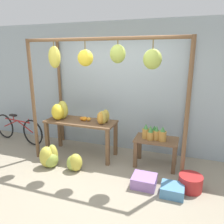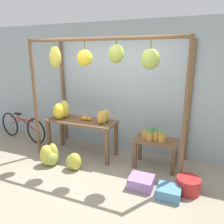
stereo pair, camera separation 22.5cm
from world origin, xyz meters
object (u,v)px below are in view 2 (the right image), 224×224
object	(u,v)px
papaya_pile	(103,117)
fruit_crate_purple	(169,192)
banana_pile_on_table	(62,110)
banana_pile_ground_left	(51,155)
blue_bucket	(188,185)
parked_bicycle	(22,127)
pineapple_cluster	(154,134)
fruit_crate_white	(141,182)
banana_pile_ground_right	(73,162)
orange_pile	(86,118)

from	to	relation	value
papaya_pile	fruit_crate_purple	size ratio (longest dim) A/B	0.99
banana_pile_on_table	banana_pile_ground_left	xyz separation A→B (m)	(0.14, -0.65, -0.74)
blue_bucket	parked_bicycle	bearing A→B (deg)	170.00
pineapple_cluster	banana_pile_ground_left	size ratio (longest dim) A/B	1.06
blue_bucket	papaya_pile	xyz separation A→B (m)	(-1.72, 0.54, 0.78)
blue_bucket	fruit_crate_white	bearing A→B (deg)	-168.48
banana_pile_ground_right	papaya_pile	xyz separation A→B (m)	(0.34, 0.63, 0.75)
fruit_crate_white	parked_bicycle	distance (m)	3.47
banana_pile_on_table	fruit_crate_white	distance (m)	2.29
orange_pile	pineapple_cluster	distance (m)	1.45
blue_bucket	parked_bicycle	world-z (taller)	parked_bicycle
banana_pile_on_table	fruit_crate_purple	distance (m)	2.73
parked_bicycle	fruit_crate_purple	bearing A→B (deg)	-14.06
pineapple_cluster	parked_bicycle	size ratio (longest dim) A/B	0.28
pineapple_cluster	blue_bucket	world-z (taller)	pineapple_cluster
parked_bicycle	banana_pile_on_table	bearing A→B (deg)	-6.59
banana_pile_ground_right	fruit_crate_purple	bearing A→B (deg)	-4.71
banana_pile_on_table	orange_pile	xyz separation A→B (m)	(0.58, 0.01, -0.12)
fruit_crate_white	fruit_crate_purple	distance (m)	0.47
banana_pile_ground_right	blue_bucket	xyz separation A→B (m)	(2.06, 0.09, -0.04)
orange_pile	blue_bucket	distance (m)	2.33
banana_pile_on_table	papaya_pile	size ratio (longest dim) A/B	1.48
banana_pile_ground_left	papaya_pile	world-z (taller)	papaya_pile
pineapple_cluster	fruit_crate_white	size ratio (longest dim) A/B	1.17
fruit_crate_purple	blue_bucket	bearing A→B (deg)	42.01
banana_pile_on_table	pineapple_cluster	size ratio (longest dim) A/B	1.13
banana_pile_ground_left	banana_pile_ground_right	xyz separation A→B (m)	(0.52, 0.00, -0.04)
banana_pile_on_table	orange_pile	bearing A→B (deg)	1.16
banana_pile_ground_left	fruit_crate_purple	world-z (taller)	banana_pile_ground_left
parked_bicycle	fruit_crate_purple	size ratio (longest dim) A/B	4.62
pineapple_cluster	fruit_crate_purple	distance (m)	1.09
banana_pile_on_table	blue_bucket	bearing A→B (deg)	-11.67
banana_pile_ground_right	blue_bucket	distance (m)	2.06
orange_pile	banana_pile_ground_right	xyz separation A→B (m)	(0.08, -0.66, -0.66)
blue_bucket	banana_pile_ground_left	bearing A→B (deg)	-178.00
orange_pile	fruit_crate_purple	world-z (taller)	orange_pile
pineapple_cluster	banana_pile_ground_right	size ratio (longest dim) A/B	1.33
fruit_crate_white	fruit_crate_purple	xyz separation A→B (m)	(0.46, -0.09, -0.01)
fruit_crate_white	papaya_pile	bearing A→B (deg)	145.47
fruit_crate_white	papaya_pile	size ratio (longest dim) A/B	1.12
orange_pile	banana_pile_ground_left	distance (m)	1.01
fruit_crate_purple	papaya_pile	bearing A→B (deg)	152.02
pineapple_cluster	fruit_crate_white	distance (m)	0.92
pineapple_cluster	parked_bicycle	xyz separation A→B (m)	(-3.37, 0.16, -0.35)
fruit_crate_white	blue_bucket	xyz separation A→B (m)	(0.72, 0.15, 0.03)
banana_pile_ground_left	fruit_crate_white	distance (m)	1.87
orange_pile	pineapple_cluster	size ratio (longest dim) A/B	0.52
banana_pile_ground_left	fruit_crate_white	bearing A→B (deg)	-1.76
parked_bicycle	papaya_pile	xyz separation A→B (m)	(2.35, -0.18, 0.57)
banana_pile_ground_left	banana_pile_ground_right	distance (m)	0.52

